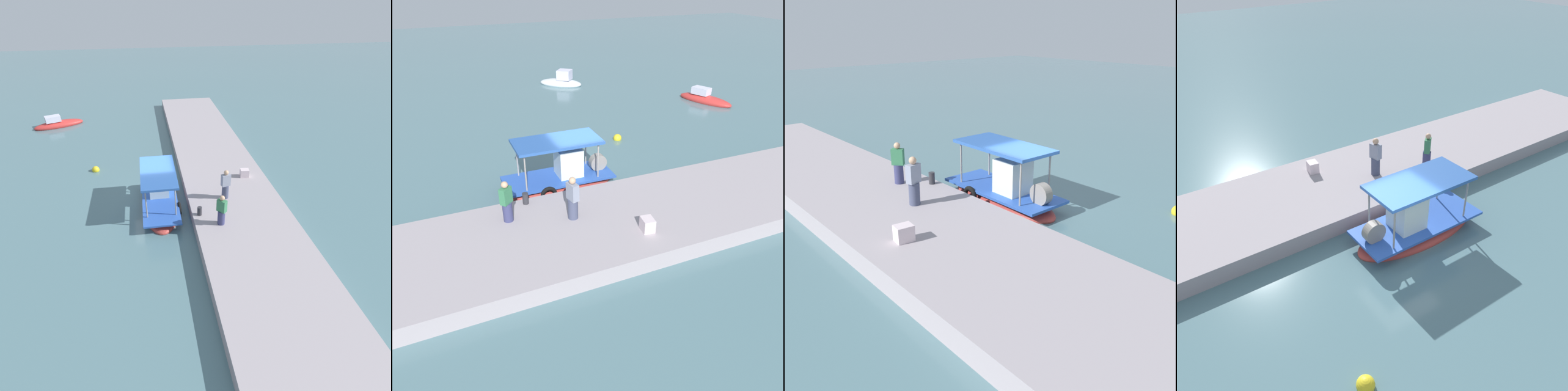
{
  "view_description": "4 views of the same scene",
  "coord_description": "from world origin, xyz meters",
  "views": [
    {
      "loc": [
        -16.37,
        0.08,
        10.54
      ],
      "look_at": [
        -1.65,
        -2.37,
        0.93
      ],
      "focal_mm": 29.34,
      "sensor_mm": 36.0,
      "label": 1
    },
    {
      "loc": [
        -5.98,
        -15.57,
        8.9
      ],
      "look_at": [
        -0.65,
        -2.88,
        0.78
      ],
      "focal_mm": 35.79,
      "sensor_mm": 36.0,
      "label": 2
    },
    {
      "loc": [
        10.79,
        -11.82,
        6.63
      ],
      "look_at": [
        -0.49,
        -2.09,
        0.88
      ],
      "focal_mm": 41.34,
      "sensor_mm": 36.0,
      "label": 3
    },
    {
      "loc": [
        7.21,
        8.6,
        9.56
      ],
      "look_at": [
        -0.33,
        -2.23,
        1.02
      ],
      "focal_mm": 36.85,
      "sensor_mm": 36.0,
      "label": 4
    }
  ],
  "objects": [
    {
      "name": "dock_quay",
      "position": [
        0.0,
        -4.57,
        0.34
      ],
      "size": [
        36.0,
        5.19,
        0.68
      ],
      "primitive_type": "cube",
      "color": "#A0959B",
      "rests_on": "ground_plane"
    },
    {
      "name": "fisherman_by_crate",
      "position": [
        -1.74,
        -4.03,
        1.46
      ],
      "size": [
        0.46,
        0.54,
        1.73
      ],
      "color": "#414761",
      "rests_on": "dock_quay"
    },
    {
      "name": "fisherman_near_bollard",
      "position": [
        -4.03,
        -3.27,
        1.42
      ],
      "size": [
        0.52,
        0.52,
        1.65
      ],
      "color": "navy",
      "rests_on": "dock_quay"
    },
    {
      "name": "mooring_bollard",
      "position": [
        -3.13,
        -2.34,
        0.91
      ],
      "size": [
        0.24,
        0.24,
        0.47
      ],
      "primitive_type": "cylinder",
      "color": "#2D2D33",
      "rests_on": "dock_quay"
    },
    {
      "name": "main_fishing_boat",
      "position": [
        -0.99,
        -0.41,
        0.42
      ],
      "size": [
        5.22,
        2.12,
        2.68
      ],
      "color": "#BE3F38",
      "rests_on": "ground_plane"
    },
    {
      "name": "cargo_crate",
      "position": [
        0.43,
        -5.81,
        0.92
      ],
      "size": [
        0.48,
        0.57,
        0.49
      ],
      "primitive_type": "cube",
      "rotation": [
        0.0,
        0.0,
        1.45
      ],
      "color": "silver",
      "rests_on": "dock_quay"
    },
    {
      "name": "ground_plane",
      "position": [
        0.0,
        0.0,
        0.0
      ],
      "size": [
        120.0,
        120.0,
        0.0
      ],
      "primitive_type": "plane",
      "color": "slate"
    }
  ]
}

